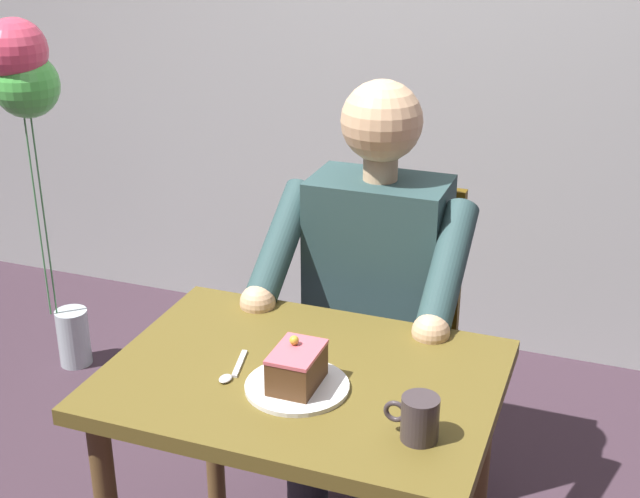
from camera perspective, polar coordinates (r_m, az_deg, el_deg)
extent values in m
cube|color=brown|center=(1.90, -1.18, -8.58)|extent=(0.84, 0.61, 0.04)
cylinder|color=brown|center=(2.22, 10.31, -14.70)|extent=(0.05, 0.05, 0.70)
cylinder|color=brown|center=(2.40, -7.04, -11.16)|extent=(0.05, 0.05, 0.70)
cube|color=#523B0B|center=(2.50, 3.76, -7.27)|extent=(0.42, 0.42, 0.04)
cube|color=#523B0B|center=(2.56, 5.13, -0.48)|extent=(0.38, 0.04, 0.45)
cylinder|color=#523B0B|center=(2.44, 6.53, -14.37)|extent=(0.04, 0.04, 0.43)
cylinder|color=#523B0B|center=(2.53, -1.60, -12.72)|extent=(0.04, 0.04, 0.43)
cylinder|color=#523B0B|center=(2.73, 8.43, -9.99)|extent=(0.04, 0.04, 0.43)
cylinder|color=#523B0B|center=(2.81, 1.17, -8.70)|extent=(0.04, 0.04, 0.43)
cube|color=#2C4748|center=(2.36, 3.79, -1.53)|extent=(0.36, 0.22, 0.53)
sphere|color=#DAAE83|center=(2.22, 4.07, 8.37)|extent=(0.21, 0.21, 0.21)
cylinder|color=#DAAE83|center=(2.25, 3.98, 5.30)|extent=(0.09, 0.09, 0.06)
cylinder|color=#2C4748|center=(2.14, 8.43, -1.00)|extent=(0.08, 0.33, 0.26)
sphere|color=#DAAE83|center=(2.04, 7.28, -5.42)|extent=(0.09, 0.09, 0.09)
cylinder|color=#2C4748|center=(2.26, -2.52, 0.58)|extent=(0.08, 0.33, 0.26)
sphere|color=#DAAE83|center=(2.17, -4.11, -3.52)|extent=(0.09, 0.09, 0.09)
cylinder|color=#2F333D|center=(2.37, 4.87, -9.24)|extent=(0.13, 0.38, 0.14)
cylinder|color=#2F333D|center=(2.41, 0.71, -8.48)|extent=(0.13, 0.38, 0.14)
cylinder|color=#2F333D|center=(2.40, -0.82, -15.19)|extent=(0.11, 0.11, 0.41)
cylinder|color=white|center=(1.83, -1.51, -8.99)|extent=(0.22, 0.22, 0.01)
cube|color=#54351C|center=(1.81, -1.53, -7.87)|extent=(0.09, 0.13, 0.07)
cube|color=#D65D6C|center=(1.79, -1.54, -6.75)|extent=(0.09, 0.13, 0.01)
sphere|color=gold|center=(1.80, -1.72, -6.01)|extent=(0.02, 0.02, 0.02)
cylinder|color=#3B3134|center=(1.67, 6.57, -10.99)|extent=(0.07, 0.07, 0.09)
torus|color=#3B3134|center=(1.68, 4.95, -10.57)|extent=(0.05, 0.01, 0.05)
cylinder|color=black|center=(1.65, 6.63, -9.87)|extent=(0.06, 0.06, 0.01)
cube|color=silver|center=(1.92, -5.29, -7.49)|extent=(0.04, 0.11, 0.01)
ellipsoid|color=silver|center=(1.87, -6.22, -8.45)|extent=(0.03, 0.04, 0.01)
cylinder|color=#B2C1C6|center=(3.41, -15.85, -5.59)|extent=(0.12, 0.12, 0.22)
sphere|color=#DE4360|center=(3.06, -19.37, 12.19)|extent=(0.21, 0.21, 0.21)
cylinder|color=#4C9956|center=(3.19, -18.12, 2.77)|extent=(0.01, 0.01, 0.86)
sphere|color=green|center=(3.09, -18.69, 10.15)|extent=(0.22, 0.22, 0.22)
cylinder|color=#4C9956|center=(3.22, -17.62, 1.84)|extent=(0.01, 0.01, 0.74)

